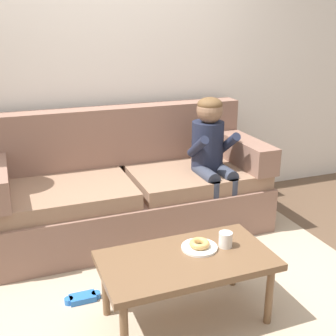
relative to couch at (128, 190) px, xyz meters
The scene contains 10 objects.
ground 0.92m from the couch, 90.01° to the right, with size 10.00×10.00×0.00m, color brown.
wall_back 1.18m from the couch, 90.01° to the left, with size 8.00×0.10×2.80m, color silver.
area_rug 1.16m from the couch, 90.01° to the right, with size 2.71×2.08×0.01m, color tan.
couch is the anchor object (origin of this frame).
coffee_table 1.24m from the couch, 90.79° to the right, with size 0.97×0.53×0.42m.
person_child 0.75m from the couch, 18.27° to the right, with size 0.34×0.58×1.10m.
plate 1.18m from the couch, 85.62° to the right, with size 0.21×0.21×0.01m, color white.
donut 1.18m from the couch, 85.62° to the right, with size 0.12×0.12×0.04m, color tan.
mug 1.24m from the couch, 78.69° to the right, with size 0.08×0.08×0.09m, color silver.
toy_controller 1.07m from the couch, 122.78° to the right, with size 0.23×0.09×0.05m.
Camera 1 is at (-0.87, -2.30, 1.67)m, focal length 45.76 mm.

